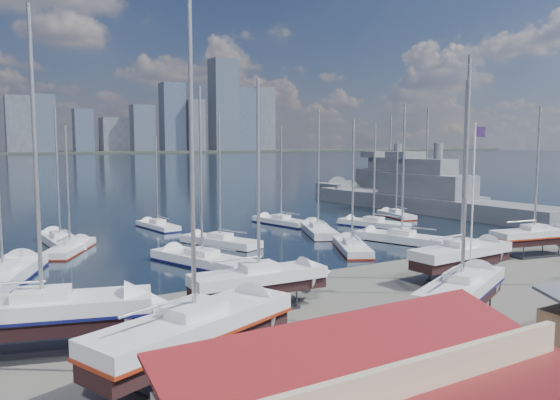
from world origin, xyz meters
TOP-DOWN VIEW (x-y plane):
  - ground at (0.00, -10.00)m, footprint 1400.00×1400.00m
  - water at (0.00, 300.00)m, footprint 1400.00×600.00m
  - sailboat_cradle_0 at (-26.39, -7.64)m, footprint 11.57×6.13m
  - sailboat_cradle_1 at (-20.54, -14.10)m, footprint 11.61×7.03m
  - sailboat_cradle_2 at (-13.07, -6.76)m, footprint 9.30×2.91m
  - sailboat_cradle_3 at (-3.87, -15.63)m, footprint 10.23×6.69m
  - sailboat_cradle_4 at (4.86, -8.03)m, footprint 9.88×3.32m
  - sailboat_cradle_6 at (18.23, -5.39)m, footprint 9.25×4.11m
  - sailboat_moored_0 at (-27.12, 9.53)m, footprint 8.12×13.05m
  - sailboat_moored_1 at (-20.37, 19.62)m, footprint 6.54×8.98m
  - sailboat_moored_2 at (-20.52, 24.56)m, footprint 3.47×10.38m
  - sailboat_moored_3 at (-11.23, 7.28)m, footprint 6.64×11.55m
  - sailboat_moored_4 at (-5.84, 15.15)m, footprint 6.26×9.92m
  - sailboat_moored_5 at (-7.97, 29.68)m, footprint 3.46×8.56m
  - sailboat_moored_6 at (4.40, 5.48)m, footprint 6.64×9.50m
  - sailboat_moored_7 at (7.41, 15.85)m, footprint 6.79×10.67m
  - sailboat_moored_8 at (7.54, 24.75)m, footprint 4.46×9.62m
  - sailboat_moored_9 at (12.12, 6.44)m, footprint 6.25×10.96m
  - sailboat_moored_10 at (16.75, 16.58)m, footprint 5.67×9.96m
  - sailboat_moored_11 at (25.90, 22.22)m, footprint 3.91×8.28m
  - naval_ship_east at (34.76, 25.09)m, footprint 9.96×45.55m
  - naval_ship_west at (41.36, 40.84)m, footprint 7.36×41.42m
  - car_a at (-5.77, -20.17)m, footprint 2.97×4.90m
  - car_b at (-5.27, -18.09)m, footprint 4.16×2.66m
  - flagpole at (1.99, -11.42)m, footprint 1.10×0.12m

SIDE VIEW (x-z plane):
  - water at x=0.00m, z-range -0.35..0.05m
  - ground at x=0.00m, z-range 0.00..0.00m
  - sailboat_moored_10 at x=16.75m, z-range -6.88..7.49m
  - sailboat_moored_6 at x=4.40m, z-range -6.68..7.29m
  - sailboat_moored_8 at x=7.54m, z-range -6.64..7.25m
  - sailboat_moored_1 at x=-20.37m, z-range -6.35..6.96m
  - sailboat_moored_5 at x=-7.97m, z-range -5.91..6.52m
  - sailboat_moored_3 at x=-11.23m, z-range -8.02..8.64m
  - sailboat_moored_11 at x=25.90m, z-range -5.66..6.28m
  - sailboat_moored_0 at x=-27.12m, z-range -9.15..9.77m
  - sailboat_moored_4 at x=-5.84m, z-range -6.95..7.59m
  - sailboat_moored_2 at x=-20.52m, z-range -7.40..8.05m
  - sailboat_moored_7 at x=7.41m, z-range -7.51..8.15m
  - sailboat_moored_9 at x=12.12m, z-range -7.66..8.30m
  - car_b at x=-5.27m, z-range 0.00..1.29m
  - car_a at x=-5.77m, z-range 0.00..1.56m
  - naval_ship_east at x=34.76m, z-range -7.37..10.70m
  - naval_ship_west at x=41.36m, z-range -7.19..10.52m
  - sailboat_cradle_6 at x=18.23m, z-range -5.29..9.28m
  - sailboat_cradle_2 at x=-13.07m, z-range -5.52..9.58m
  - sailboat_cradle_4 at x=4.86m, z-range -5.88..10.02m
  - sailboat_cradle_3 at x=-3.87m, z-range -5.98..10.13m
  - sailboat_cradle_0 at x=-26.39m, z-range -6.76..11.10m
  - sailboat_cradle_1 at x=-20.54m, z-range -6.83..11.17m
  - flagpole at x=1.99m, z-range 0.97..13.40m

